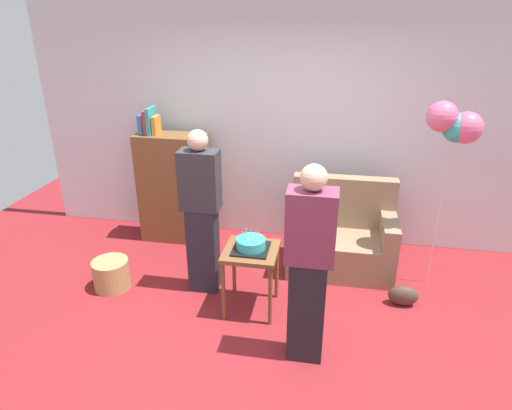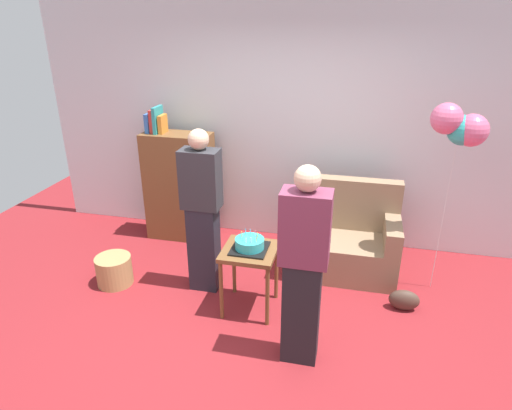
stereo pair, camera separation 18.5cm
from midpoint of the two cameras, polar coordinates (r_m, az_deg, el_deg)
ground_plane at (r=3.96m, az=-1.72°, el=-16.92°), size 8.00×8.00×0.00m
wall_back at (r=5.18m, az=2.88°, el=9.91°), size 6.00×0.10×2.70m
couch at (r=4.84m, az=9.83°, el=-4.21°), size 1.10×0.70×0.96m
bookshelf at (r=5.36m, az=-11.51°, el=2.29°), size 0.80×0.36×1.60m
side_table at (r=4.02m, az=-1.97°, el=-6.95°), size 0.48×0.48×0.62m
birthday_cake at (r=3.95m, az=-2.00°, el=-5.11°), size 0.32×0.32×0.17m
person_blowing_candles at (r=4.22m, az=-8.28°, el=-1.01°), size 0.36×0.22×1.63m
person_holding_cake at (r=3.34m, az=5.23°, el=-7.88°), size 0.36×0.22×1.63m
wicker_basket at (r=4.77m, az=-19.17°, el=-8.41°), size 0.36×0.36×0.30m
handbag at (r=4.48m, az=17.24°, el=-11.08°), size 0.28×0.14×0.20m
balloon_bunch at (r=4.33m, az=23.18°, el=9.53°), size 0.50×0.29×1.86m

